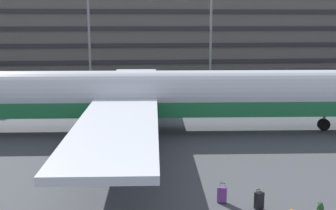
{
  "coord_description": "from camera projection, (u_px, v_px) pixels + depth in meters",
  "views": [
    {
      "loc": [
        -3.41,
        -32.05,
        8.2
      ],
      "look_at": [
        -0.9,
        -5.64,
        3.0
      ],
      "focal_mm": 45.96,
      "sensor_mm": 36.0,
      "label": 1
    }
  ],
  "objects": [
    {
      "name": "backpack_teal",
      "position": [
        320.0,
        209.0,
        18.54
      ],
      "size": [
        0.36,
        0.35,
        0.54
      ],
      "color": "#264C26",
      "rests_on": "ground_plane"
    },
    {
      "name": "terminal_structure",
      "position": [
        145.0,
        28.0,
        81.15
      ],
      "size": [
        121.43,
        19.79,
        13.94
      ],
      "color": "#605B56",
      "rests_on": "ground_plane"
    },
    {
      "name": "suitcase_large",
      "position": [
        222.0,
        195.0,
        19.63
      ],
      "size": [
        0.47,
        0.37,
        0.94
      ],
      "color": "#72388C",
      "rests_on": "ground_plane"
    },
    {
      "name": "ground_plane",
      "position": [
        173.0,
        129.0,
        33.2
      ],
      "size": [
        600.0,
        600.0,
        0.0
      ],
      "primitive_type": "plane",
      "color": "#424449"
    },
    {
      "name": "suitcase_black",
      "position": [
        259.0,
        200.0,
        18.96
      ],
      "size": [
        0.45,
        0.41,
        0.91
      ],
      "color": "black",
      "rests_on": "ground_plane"
    },
    {
      "name": "airliner",
      "position": [
        135.0,
        96.0,
        31.81
      ],
      "size": [
        42.23,
        34.35,
        9.72
      ],
      "color": "silver",
      "rests_on": "ground_plane"
    }
  ]
}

